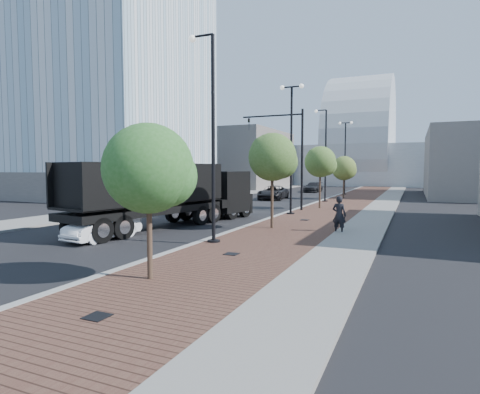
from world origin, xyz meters
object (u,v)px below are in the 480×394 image
at_px(dark_car_mid, 273,193).
at_px(pedestrian, 339,215).
at_px(dump_truck, 192,198).
at_px(white_sedan, 103,226).

height_order(dark_car_mid, pedestrian, pedestrian).
bearing_deg(dump_truck, pedestrian, 6.20).
xyz_separation_m(dump_truck, white_sedan, (-0.82, -6.84, -0.90)).
bearing_deg(dump_truck, white_sedan, -86.40).
height_order(dump_truck, white_sedan, dump_truck).
height_order(white_sedan, pedestrian, pedestrian).
bearing_deg(dark_car_mid, white_sedan, -92.68).
xyz_separation_m(white_sedan, pedestrian, (9.97, 6.17, 0.35)).
distance_m(dark_car_mid, pedestrian, 23.24).
height_order(dump_truck, pedestrian, dump_truck).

